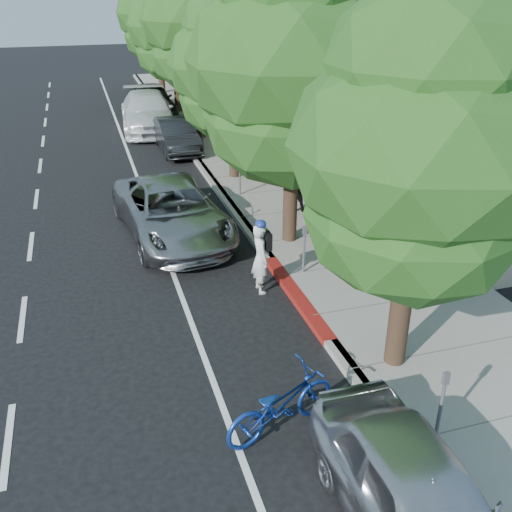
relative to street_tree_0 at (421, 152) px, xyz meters
name	(u,v)px	position (x,y,z in m)	size (l,w,h in m)	color
ground	(312,321)	(-0.90, 2.00, -4.32)	(120.00, 120.00, 0.00)	black
sidewalk	(288,191)	(1.40, 10.00, -4.25)	(4.60, 56.00, 0.15)	gray
curb	(225,198)	(-0.90, 10.00, -4.25)	(0.30, 56.00, 0.15)	#9E998E
curb_red_segment	(297,296)	(-0.90, 3.00, -4.25)	(0.32, 4.00, 0.15)	maroon
storefront_building	(357,50)	(8.70, 20.00, -0.82)	(10.00, 36.00, 7.00)	#BFA993
street_tree_0	(421,152)	(0.00, 0.00, 0.00)	(4.48, 4.48, 7.06)	black
street_tree_1	(294,65)	(0.00, 6.00, 0.60)	(5.52, 5.52, 8.16)	black
street_tree_2	(233,66)	(0.00, 12.00, -0.22)	(4.59, 4.59, 6.80)	black
street_tree_3	(196,22)	(0.00, 18.00, 0.81)	(4.90, 4.90, 8.26)	black
street_tree_4	(174,27)	(0.00, 24.00, 0.20)	(4.99, 4.99, 7.48)	black
street_tree_5	(157,15)	(0.00, 30.00, 0.46)	(5.05, 5.05, 7.85)	black
cyclist	(260,259)	(-1.60, 3.65, -3.45)	(0.63, 0.42, 1.74)	silver
bicycle	(281,404)	(-2.70, -1.00, -3.76)	(0.75, 2.15, 1.13)	navy
silver_suv	(171,211)	(-3.10, 7.50, -3.54)	(2.60, 5.64, 1.57)	#98989D
dark_sedan	(176,135)	(-1.40, 16.50, -3.62)	(1.48, 4.23, 1.40)	black
white_pickup	(147,112)	(-2.09, 20.80, -3.44)	(2.48, 6.10, 1.77)	white
dark_suv_far	(152,99)	(-1.40, 24.20, -3.49)	(1.96, 4.87, 1.66)	black
near_car_a	(418,501)	(-1.67, -3.50, -3.60)	(1.71, 4.26, 1.45)	silver
pedestrian	(292,183)	(0.80, 8.02, -3.23)	(0.92, 0.72, 1.89)	black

